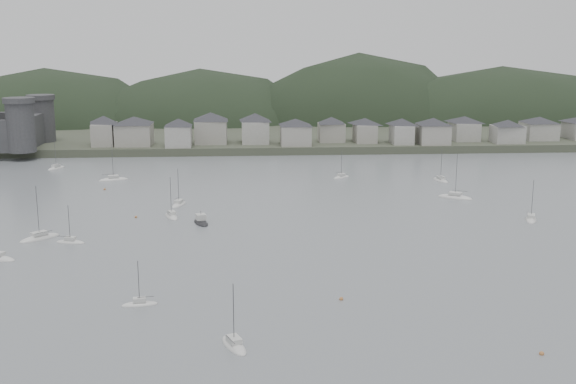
{
  "coord_description": "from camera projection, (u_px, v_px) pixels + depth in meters",
  "views": [
    {
      "loc": [
        -11.48,
        -94.16,
        42.28
      ],
      "look_at": [
        0.0,
        75.0,
        6.0
      ],
      "focal_mm": 43.45,
      "sensor_mm": 36.0,
      "label": 1
    }
  ],
  "objects": [
    {
      "name": "motor_launch_far",
      "position": [
        201.0,
        222.0,
        166.95
      ],
      "size": [
        5.04,
        8.27,
        3.86
      ],
      "rotation": [
        0.0,
        0.0,
        3.45
      ],
      "color": "black",
      "rests_on": "ground"
    },
    {
      "name": "far_shore_land",
      "position": [
        261.0,
        118.0,
        388.96
      ],
      "size": [
        900.0,
        250.0,
        3.0
      ],
      "primitive_type": "cube",
      "color": "#383D2D",
      "rests_on": "ground"
    },
    {
      "name": "forested_ridge",
      "position": [
        272.0,
        147.0,
        366.98
      ],
      "size": [
        851.55,
        103.94,
        102.57
      ],
      "color": "black",
      "rests_on": "ground"
    },
    {
      "name": "sailboat_lead",
      "position": [
        234.0,
        345.0,
        99.12
      ],
      "size": [
        4.94,
        7.72,
        10.11
      ],
      "rotation": [
        0.0,
        0.0,
        0.38
      ],
      "color": "silver",
      "rests_on": "ground"
    },
    {
      "name": "waterfront_town",
      "position": [
        394.0,
        128.0,
        281.88
      ],
      "size": [
        451.48,
        28.46,
        12.92
      ],
      "color": "#9F9D92",
      "rests_on": "far_shore_land"
    },
    {
      "name": "ground",
      "position": [
        323.0,
        339.0,
        101.47
      ],
      "size": [
        900.0,
        900.0,
        0.0
      ],
      "primitive_type": "plane",
      "color": "slate",
      "rests_on": "ground"
    },
    {
      "name": "moored_fleet",
      "position": [
        185.0,
        226.0,
        163.43
      ],
      "size": [
        268.25,
        176.62,
        13.47
      ],
      "color": "silver",
      "rests_on": "ground"
    },
    {
      "name": "mooring_buoys",
      "position": [
        316.0,
        240.0,
        152.33
      ],
      "size": [
        130.1,
        117.6,
        0.7
      ],
      "color": "#AC6C39",
      "rests_on": "ground"
    }
  ]
}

